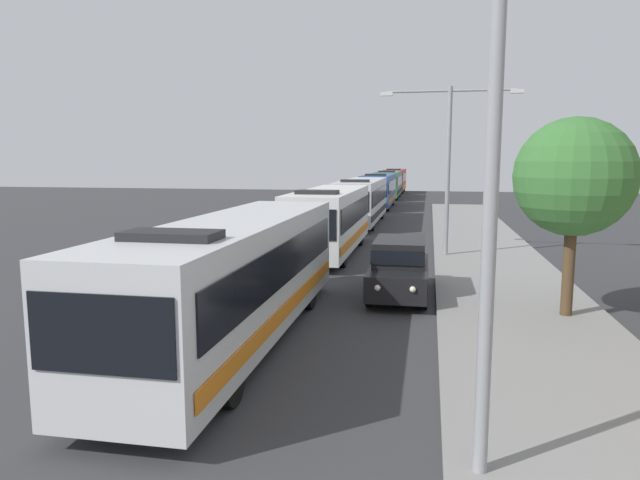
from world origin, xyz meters
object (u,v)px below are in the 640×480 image
(bus_rear, at_px, (388,184))
(roadside_tree, at_px, (574,178))
(white_suv, at_px, (399,266))
(bus_second_in_line, at_px, (330,219))
(streetlamp_near, at_px, (495,107))
(bus_lead, at_px, (237,274))
(bus_tail_end, at_px, (395,180))
(streetlamp_mid, at_px, (449,151))
(bus_fourth_in_line, at_px, (379,189))
(bus_middle, at_px, (362,200))

(bus_rear, xyz_separation_m, roadside_tree, (8.47, -48.98, 2.31))
(white_suv, bearing_deg, bus_rear, 94.50)
(white_suv, bearing_deg, bus_second_in_line, 114.94)
(bus_second_in_line, bearing_deg, white_suv, -65.06)
(white_suv, xyz_separation_m, streetlamp_near, (1.70, -10.82, 4.14))
(bus_lead, relative_size, roadside_tree, 2.19)
(bus_tail_end, bearing_deg, white_suv, -86.44)
(bus_rear, relative_size, roadside_tree, 1.92)
(bus_rear, height_order, streetlamp_near, streetlamp_near)
(streetlamp_near, relative_size, streetlamp_mid, 1.09)
(streetlamp_mid, bearing_deg, bus_fourth_in_line, 101.59)
(bus_lead, height_order, bus_tail_end, same)
(streetlamp_mid, bearing_deg, bus_tail_end, 95.99)
(bus_lead, height_order, roadside_tree, roadside_tree)
(streetlamp_mid, height_order, roadside_tree, streetlamp_mid)
(bus_lead, distance_m, bus_second_in_line, 13.38)
(streetlamp_mid, bearing_deg, bus_middle, 112.64)
(bus_fourth_in_line, height_order, bus_tail_end, same)
(bus_lead, relative_size, streetlamp_near, 1.47)
(bus_second_in_line, height_order, white_suv, bus_second_in_line)
(bus_second_in_line, distance_m, bus_tail_end, 51.44)
(bus_lead, relative_size, bus_middle, 0.97)
(bus_middle, distance_m, bus_fourth_in_line, 13.38)
(bus_middle, bearing_deg, roadside_tree, -69.64)
(bus_middle, xyz_separation_m, streetlamp_near, (5.40, -31.69, 3.48))
(bus_fourth_in_line, relative_size, streetlamp_mid, 1.45)
(bus_middle, xyz_separation_m, streetlamp_mid, (5.40, -12.94, 3.14))
(roadside_tree, bearing_deg, white_suv, 157.76)
(streetlamp_near, xyz_separation_m, roadside_tree, (3.07, 8.87, -1.17))
(bus_lead, xyz_separation_m, streetlamp_near, (5.40, -5.39, 3.48))
(roadside_tree, bearing_deg, bus_rear, 99.81)
(bus_tail_end, bearing_deg, roadside_tree, -82.14)
(bus_tail_end, height_order, roadside_tree, roadside_tree)
(bus_middle, relative_size, bus_rear, 1.17)
(bus_second_in_line, relative_size, streetlamp_near, 1.29)
(bus_middle, bearing_deg, bus_lead, -90.00)
(bus_second_in_line, xyz_separation_m, streetlamp_near, (5.40, -18.77, 3.48))
(bus_second_in_line, relative_size, bus_rear, 1.00)
(bus_second_in_line, height_order, roadside_tree, roadside_tree)
(bus_second_in_line, bearing_deg, streetlamp_mid, -0.23)
(bus_rear, xyz_separation_m, bus_tail_end, (0.00, 12.36, 0.00))
(white_suv, bearing_deg, bus_fourth_in_line, 96.16)
(bus_lead, distance_m, streetlamp_mid, 14.75)
(bus_middle, relative_size, bus_tail_end, 1.12)
(bus_rear, distance_m, streetlamp_mid, 39.60)
(bus_second_in_line, distance_m, roadside_tree, 13.23)
(white_suv, bearing_deg, streetlamp_near, -81.07)
(bus_second_in_line, height_order, bus_rear, same)
(bus_middle, height_order, bus_tail_end, same)
(white_suv, height_order, streetlamp_near, streetlamp_near)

